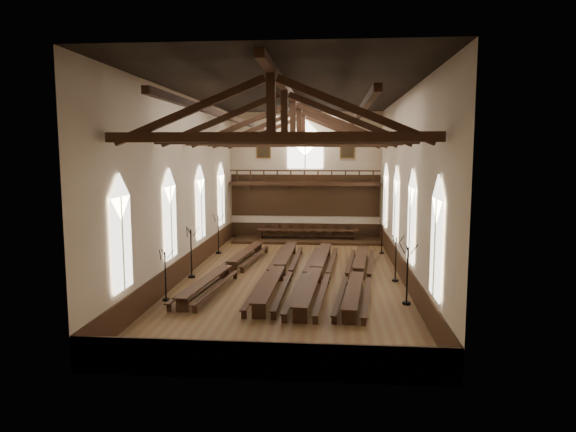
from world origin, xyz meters
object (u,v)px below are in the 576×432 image
at_px(refectory_row_a, 229,267).
at_px(candelabrum_left_far, 218,241).
at_px(candelabrum_left_near, 166,285).
at_px(candelabrum_right_near, 407,286).
at_px(candelabrum_left_mid, 191,262).
at_px(candelabrum_right_far, 382,243).
at_px(refectory_row_b, 279,269).
at_px(dais, 307,240).
at_px(high_table, 307,231).
at_px(candelabrum_right_mid, 396,267).
at_px(refectory_row_c, 316,271).
at_px(refectory_row_d, 358,273).

xyz_separation_m(refectory_row_a, candelabrum_left_far, (-1.97, 6.18, 0.32)).
distance_m(candelabrum_left_near, candelabrum_right_near, 11.11).
relative_size(refectory_row_a, candelabrum_left_mid, 4.97).
bearing_deg(refectory_row_a, candelabrum_right_far, 37.79).
bearing_deg(candelabrum_right_near, candelabrum_left_mid, 159.91).
xyz_separation_m(candelabrum_left_near, candelabrum_right_far, (11.10, 12.13, -0.04)).
xyz_separation_m(refectory_row_b, candelabrum_left_mid, (-4.83, -0.18, 0.32)).
height_order(dais, high_table, high_table).
relative_size(refectory_row_a, dais, 1.24).
height_order(candelabrum_right_mid, candelabrum_right_far, candelabrum_right_mid).
relative_size(refectory_row_a, refectory_row_b, 0.98).
relative_size(candelabrum_right_near, candelabrum_right_far, 1.22).
bearing_deg(candelabrum_right_mid, refectory_row_c, -176.09).
xyz_separation_m(candelabrum_left_near, candelabrum_right_near, (11.10, 0.38, 0.11)).
bearing_deg(candelabrum_left_near, candelabrum_right_mid, 22.29).
xyz_separation_m(refectory_row_a, refectory_row_b, (2.86, -0.43, 0.03)).
relative_size(high_table, candelabrum_left_mid, 2.76).
distance_m(refectory_row_d, candelabrum_right_far, 8.37).
bearing_deg(refectory_row_b, candelabrum_right_near, -34.08).
bearing_deg(candelabrum_right_near, candelabrum_left_far, 135.67).
distance_m(refectory_row_b, candelabrum_left_near, 6.69).
xyz_separation_m(candelabrum_left_mid, candelabrum_right_mid, (11.10, 0.11, -0.10)).
xyz_separation_m(refectory_row_c, candelabrum_right_near, (4.22, -3.89, 0.29)).
height_order(refectory_row_a, refectory_row_b, refectory_row_b).
distance_m(refectory_row_c, candelabrum_right_mid, 4.23).
bearing_deg(candelabrum_left_near, candelabrum_left_far, 90.00).
bearing_deg(candelabrum_left_near, candelabrum_right_near, 1.94).
distance_m(refectory_row_a, candelabrum_left_near, 5.42).
relative_size(candelabrum_left_mid, candelabrum_right_far, 1.24).
bearing_deg(candelabrum_right_near, candelabrum_right_far, 90.00).
distance_m(refectory_row_c, candelabrum_left_near, 8.10).
distance_m(refectory_row_d, candelabrum_left_near, 9.94).
distance_m(dais, candelabrum_left_far, 7.86).
xyz_separation_m(refectory_row_c, refectory_row_d, (2.21, -0.26, -0.04)).
xyz_separation_m(refectory_row_b, candelabrum_right_mid, (6.27, -0.07, 0.22)).
xyz_separation_m(refectory_row_b, high_table, (0.99, 11.83, 0.28)).
bearing_deg(dais, high_table, 180.00).
bearing_deg(high_table, refectory_row_b, -94.80).
relative_size(high_table, candelabrum_left_near, 3.22).
bearing_deg(candelabrum_right_near, candelabrum_right_mid, 90.00).
bearing_deg(refectory_row_a, refectory_row_d, -8.31).
bearing_deg(refectory_row_a, candelabrum_left_mid, -162.80).
height_order(refectory_row_b, candelabrum_left_far, candelabrum_left_far).
bearing_deg(candelabrum_left_far, refectory_row_c, -45.32).
distance_m(candelabrum_left_far, candelabrum_right_mid, 12.95).
relative_size(high_table, candelabrum_right_near, 2.81).
relative_size(dais, candelabrum_right_near, 4.09).
relative_size(refectory_row_c, high_table, 1.87).
bearing_deg(refectory_row_b, candelabrum_left_far, 126.19).
relative_size(high_table, candelabrum_right_far, 3.42).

